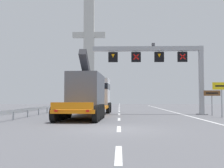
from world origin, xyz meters
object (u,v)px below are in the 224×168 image
at_px(exit_sign_yellow, 222,91).
at_px(bridge_pylon_distant, 89,47).
at_px(tourist_info_sign_brown, 212,96).
at_px(overhead_lane_gantry, 162,59).
at_px(heavy_haul_truck_orange, 91,94).

height_order(exit_sign_yellow, bridge_pylon_distant, bridge_pylon_distant).
bearing_deg(bridge_pylon_distant, tourist_info_sign_brown, -71.24).
height_order(overhead_lane_gantry, heavy_haul_truck_orange, overhead_lane_gantry).
relative_size(heavy_haul_truck_orange, exit_sign_yellow, 4.94).
xyz_separation_m(heavy_haul_truck_orange, tourist_info_sign_brown, (10.90, -0.19, -0.27)).
distance_m(overhead_lane_gantry, tourist_info_sign_brown, 5.77).
bearing_deg(bridge_pylon_distant, overhead_lane_gantry, -75.26).
xyz_separation_m(exit_sign_yellow, bridge_pylon_distant, (-16.65, 51.32, 13.47)).
bearing_deg(bridge_pylon_distant, exit_sign_yellow, -72.02).
bearing_deg(heavy_haul_truck_orange, bridge_pylon_distant, 96.71).
height_order(overhead_lane_gantry, exit_sign_yellow, overhead_lane_gantry).
bearing_deg(overhead_lane_gantry, heavy_haul_truck_orange, -167.53).
bearing_deg(exit_sign_yellow, tourist_info_sign_brown, 90.21).
distance_m(overhead_lane_gantry, exit_sign_yellow, 6.60).
xyz_separation_m(heavy_haul_truck_orange, exit_sign_yellow, (10.91, -2.52, 0.19)).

